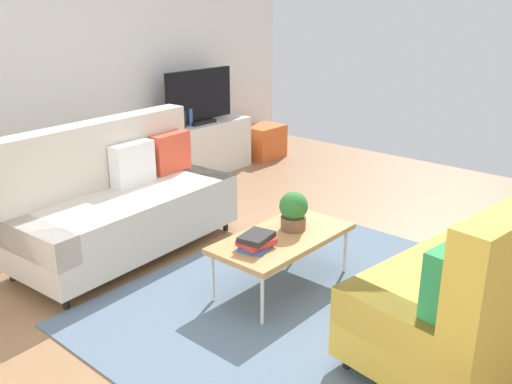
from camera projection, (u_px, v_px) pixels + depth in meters
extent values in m
plane|color=#936B47|center=(280.00, 278.00, 4.29)|extent=(7.68, 7.68, 0.00)
cube|color=white|center=(66.00, 63.00, 5.55)|extent=(6.40, 0.12, 2.90)
cube|color=slate|center=(299.00, 297.00, 4.01)|extent=(2.90, 2.20, 0.01)
cube|color=beige|center=(127.00, 218.00, 4.62)|extent=(1.96, 0.98, 0.44)
cube|color=beige|center=(97.00, 154.00, 4.63)|extent=(1.91, 0.34, 0.56)
cube|color=beige|center=(196.00, 180.00, 5.22)|extent=(0.26, 0.85, 0.22)
cube|color=beige|center=(33.00, 239.00, 3.94)|extent=(0.26, 0.85, 0.22)
cylinder|color=black|center=(226.00, 225.00, 5.17)|extent=(0.05, 0.05, 0.10)
cylinder|color=black|center=(66.00, 302.00, 3.86)|extent=(0.05, 0.05, 0.10)
cylinder|color=black|center=(174.00, 209.00, 5.56)|extent=(0.05, 0.05, 0.10)
cylinder|color=black|center=(13.00, 274.00, 4.24)|extent=(0.05, 0.05, 0.10)
cube|color=#D84C33|center=(170.00, 153.00, 5.07)|extent=(0.41, 0.17, 0.36)
cube|color=white|center=(133.00, 163.00, 4.73)|extent=(0.41, 0.17, 0.36)
cube|color=gold|center=(482.00, 293.00, 3.44)|extent=(1.99, 1.07, 0.44)
cube|color=gold|center=(405.00, 329.00, 2.87)|extent=(0.30, 0.86, 0.22)
cylinder|color=black|center=(347.00, 362.00, 3.22)|extent=(0.05, 0.05, 0.10)
cylinder|color=black|center=(491.00, 270.00, 4.31)|extent=(0.05, 0.05, 0.10)
cube|color=#288C4C|center=(454.00, 278.00, 2.79)|extent=(0.41, 0.19, 0.36)
cube|color=#D84C33|center=(496.00, 252.00, 3.07)|extent=(0.41, 0.19, 0.36)
cube|color=#B7844C|center=(283.00, 238.00, 4.04)|extent=(1.10, 0.56, 0.04)
cylinder|color=silver|center=(213.00, 278.00, 3.89)|extent=(0.02, 0.02, 0.38)
cylinder|color=silver|center=(298.00, 235.00, 4.60)|extent=(0.02, 0.02, 0.38)
cylinder|color=silver|center=(262.00, 300.00, 3.61)|extent=(0.02, 0.02, 0.38)
cylinder|color=silver|center=(345.00, 251.00, 4.32)|extent=(0.02, 0.02, 0.38)
cube|color=silver|center=(200.00, 149.00, 6.76)|extent=(1.40, 0.44, 0.64)
cube|color=black|center=(200.00, 122.00, 6.64)|extent=(0.36, 0.20, 0.04)
cube|color=black|center=(199.00, 95.00, 6.53)|extent=(1.00, 0.05, 0.60)
cube|color=orange|center=(264.00, 142.00, 7.52)|extent=(0.52, 0.40, 0.44)
cylinder|color=brown|center=(293.00, 223.00, 4.13)|extent=(0.19, 0.19, 0.10)
sphere|color=#2D7233|center=(294.00, 206.00, 4.08)|extent=(0.21, 0.21, 0.21)
cube|color=#3359B2|center=(256.00, 246.00, 3.82)|extent=(0.28, 0.23, 0.03)
cube|color=red|center=(256.00, 242.00, 3.81)|extent=(0.25, 0.20, 0.04)
cube|color=#262626|center=(256.00, 237.00, 3.80)|extent=(0.27, 0.22, 0.04)
cylinder|color=silver|center=(158.00, 123.00, 6.25)|extent=(0.14, 0.14, 0.17)
cylinder|color=purple|center=(177.00, 123.00, 6.34)|extent=(0.06, 0.06, 0.15)
cylinder|color=#262626|center=(184.00, 119.00, 6.41)|extent=(0.05, 0.05, 0.20)
cylinder|color=#3359B2|center=(190.00, 117.00, 6.48)|extent=(0.05, 0.05, 0.21)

